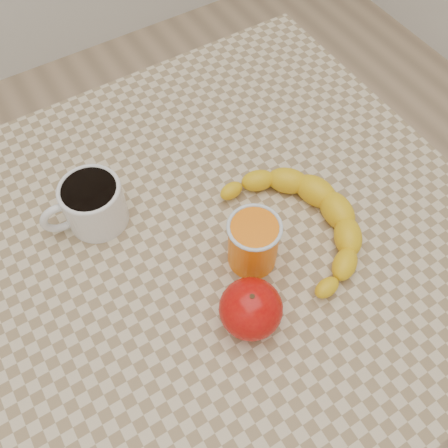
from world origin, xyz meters
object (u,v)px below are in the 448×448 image
apple (251,309)px  orange_juice_glass (253,242)px  coffee_mug (92,203)px  table (224,258)px  banana (301,222)px

apple → orange_juice_glass: bearing=55.0°
coffee_mug → table: bearing=-37.9°
apple → table: bearing=72.2°
table → apple: bearing=-107.8°
table → coffee_mug: bearing=142.1°
table → banana: bearing=-31.0°
apple → banana: apple is taller
table → coffee_mug: (-0.16, 0.12, 0.13)m
orange_juice_glass → apple: (-0.06, -0.08, -0.01)m
banana → coffee_mug: bearing=147.9°
coffee_mug → apple: size_ratio=1.37×
apple → banana: size_ratio=0.33×
table → orange_juice_glass: orange_juice_glass is taller
banana → table: bearing=152.3°
orange_juice_glass → banana: 0.09m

